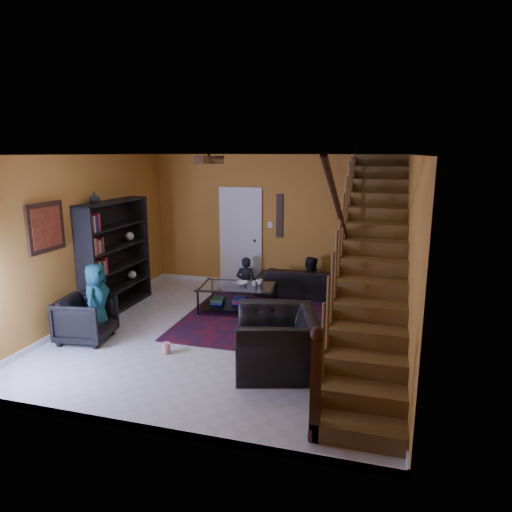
# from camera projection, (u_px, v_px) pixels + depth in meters

# --- Properties ---
(floor) EXTENTS (5.50, 5.50, 0.00)m
(floor) POSITION_uv_depth(u_px,v_px,m) (231.00, 334.00, 7.29)
(floor) COLOR beige
(floor) RESTS_ON ground
(room) EXTENTS (5.50, 5.50, 5.50)m
(room) POSITION_uv_depth(u_px,v_px,m) (189.00, 299.00, 8.89)
(room) COLOR #C9742C
(room) RESTS_ON ground
(staircase) EXTENTS (0.95, 5.02, 3.18)m
(staircase) POSITION_uv_depth(u_px,v_px,m) (373.00, 257.00, 6.42)
(staircase) COLOR brown
(staircase) RESTS_ON floor
(bookshelf) EXTENTS (0.35, 1.80, 2.00)m
(bookshelf) POSITION_uv_depth(u_px,v_px,m) (116.00, 258.00, 8.28)
(bookshelf) COLOR black
(bookshelf) RESTS_ON floor
(door) EXTENTS (0.82, 0.05, 2.05)m
(door) POSITION_uv_depth(u_px,v_px,m) (241.00, 238.00, 9.81)
(door) COLOR silver
(door) RESTS_ON floor
(framed_picture) EXTENTS (0.04, 0.74, 0.74)m
(framed_picture) POSITION_uv_depth(u_px,v_px,m) (46.00, 227.00, 6.75)
(framed_picture) COLOR maroon
(framed_picture) RESTS_ON room
(wall_hanging) EXTENTS (0.14, 0.03, 0.90)m
(wall_hanging) POSITION_uv_depth(u_px,v_px,m) (280.00, 216.00, 9.47)
(wall_hanging) COLOR black
(wall_hanging) RESTS_ON room
(ceiling_fixture) EXTENTS (0.40, 0.40, 0.10)m
(ceiling_fixture) POSITION_uv_depth(u_px,v_px,m) (209.00, 160.00, 5.94)
(ceiling_fixture) COLOR #3F2814
(ceiling_fixture) RESTS_ON room
(rug) EXTENTS (3.34, 3.81, 0.02)m
(rug) POSITION_uv_depth(u_px,v_px,m) (286.00, 311.00, 8.33)
(rug) COLOR #4D0D18
(rug) RESTS_ON floor
(sofa) EXTENTS (1.98, 0.82, 0.57)m
(sofa) POSITION_uv_depth(u_px,v_px,m) (305.00, 282.00, 9.18)
(sofa) COLOR black
(sofa) RESTS_ON floor
(armchair_left) EXTENTS (0.85, 0.83, 0.69)m
(armchair_left) POSITION_uv_depth(u_px,v_px,m) (86.00, 319.00, 6.97)
(armchair_left) COLOR black
(armchair_left) RESTS_ON floor
(armchair_right) EXTENTS (1.33, 1.44, 0.78)m
(armchair_right) POSITION_uv_depth(u_px,v_px,m) (276.00, 341.00, 6.05)
(armchair_right) COLOR black
(armchair_right) RESTS_ON floor
(person_adult_a) EXTENTS (0.44, 0.31, 1.16)m
(person_adult_a) POSITION_uv_depth(u_px,v_px,m) (246.00, 284.00, 9.60)
(person_adult_a) COLOR black
(person_adult_a) RESTS_ON sofa
(person_adult_b) EXTENTS (0.63, 0.50, 1.25)m
(person_adult_b) POSITION_uv_depth(u_px,v_px,m) (309.00, 287.00, 9.23)
(person_adult_b) COLOR black
(person_adult_b) RESTS_ON sofa
(person_child) EXTENTS (0.48, 0.64, 1.19)m
(person_child) POSITION_uv_depth(u_px,v_px,m) (97.00, 301.00, 7.03)
(person_child) COLOR #175A56
(person_child) RESTS_ON armchair_left
(coffee_table) EXTENTS (1.40, 0.94, 0.50)m
(coffee_table) POSITION_uv_depth(u_px,v_px,m) (238.00, 297.00, 8.22)
(coffee_table) COLOR black
(coffee_table) RESTS_ON floor
(cup_a) EXTENTS (0.13, 0.13, 0.10)m
(cup_a) POSITION_uv_depth(u_px,v_px,m) (259.00, 282.00, 8.21)
(cup_a) COLOR #999999
(cup_a) RESTS_ON coffee_table
(cup_b) EXTENTS (0.09, 0.09, 0.08)m
(cup_b) POSITION_uv_depth(u_px,v_px,m) (254.00, 283.00, 8.16)
(cup_b) COLOR #999999
(cup_b) RESTS_ON coffee_table
(bowl) EXTENTS (0.23, 0.23, 0.05)m
(bowl) POSITION_uv_depth(u_px,v_px,m) (242.00, 283.00, 8.23)
(bowl) COLOR #999999
(bowl) RESTS_ON coffee_table
(vase) EXTENTS (0.18, 0.18, 0.19)m
(vase) POSITION_uv_depth(u_px,v_px,m) (95.00, 198.00, 7.56)
(vase) COLOR #999999
(vase) RESTS_ON bookshelf
(popcorn_bucket) EXTENTS (0.15, 0.15, 0.14)m
(popcorn_bucket) POSITION_uv_depth(u_px,v_px,m) (166.00, 348.00, 6.55)
(popcorn_bucket) COLOR red
(popcorn_bucket) RESTS_ON rug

